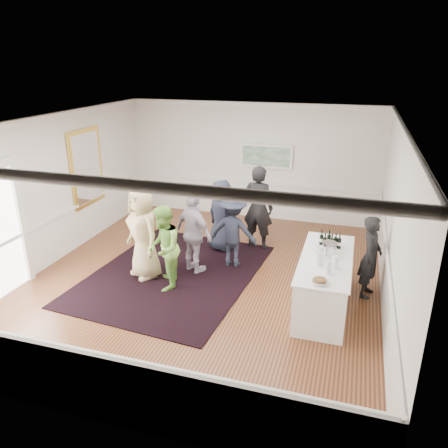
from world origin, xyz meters
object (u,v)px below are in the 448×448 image
(guest_green, at_px, (164,248))
(guest_dark_a, at_px, (233,231))
(guest_tan, at_px, (143,233))
(ice_bucket, at_px, (329,249))
(guest_lilac, at_px, (194,233))
(guest_dark_b, at_px, (258,207))
(bartender, at_px, (371,257))
(nut_bowl, at_px, (320,281))
(guest_navy, at_px, (222,216))
(serving_table, at_px, (324,282))

(guest_green, bearing_deg, guest_dark_a, 123.97)
(guest_tan, bearing_deg, ice_bucket, 34.78)
(guest_lilac, xyz_separation_m, guest_dark_b, (0.98, 1.65, 0.13))
(bartender, bearing_deg, guest_lilac, 100.64)
(guest_tan, height_order, guest_dark_b, guest_dark_b)
(guest_green, relative_size, guest_lilac, 0.97)
(nut_bowl, bearing_deg, guest_dark_b, 118.30)
(guest_dark_a, bearing_deg, guest_dark_b, -103.27)
(bartender, relative_size, nut_bowl, 5.87)
(guest_dark_a, relative_size, nut_bowl, 5.90)
(guest_dark_a, distance_m, nut_bowl, 2.93)
(guest_tan, xyz_separation_m, ice_bucket, (3.68, 0.04, 0.10))
(bartender, xyz_separation_m, guest_lilac, (-3.51, -0.05, 0.07))
(guest_lilac, relative_size, guest_dark_a, 1.08)
(guest_dark_a, distance_m, guest_navy, 0.89)
(bartender, xyz_separation_m, ice_bucket, (-0.74, -0.51, 0.28))
(nut_bowl, bearing_deg, ice_bucket, 87.35)
(guest_navy, distance_m, nut_bowl, 3.81)
(serving_table, bearing_deg, nut_bowl, -91.32)
(bartender, distance_m, guest_lilac, 3.51)
(guest_tan, relative_size, guest_lilac, 1.12)
(guest_tan, relative_size, ice_bucket, 7.48)
(guest_dark_a, bearing_deg, guest_navy, -55.23)
(bartender, bearing_deg, guest_tan, 106.88)
(guest_dark_b, height_order, nut_bowl, guest_dark_b)
(guest_tan, bearing_deg, nut_bowl, 17.61)
(bartender, height_order, guest_green, guest_green)
(bartender, distance_m, guest_navy, 3.53)
(guest_green, bearing_deg, ice_bucket, 77.30)
(guest_dark_a, xyz_separation_m, ice_bucket, (2.08, -1.00, 0.27))
(serving_table, bearing_deg, guest_dark_b, 127.92)
(nut_bowl, bearing_deg, serving_table, 88.68)
(guest_green, xyz_separation_m, guest_navy, (0.52, 2.10, 0.00))
(serving_table, relative_size, guest_navy, 1.40)
(guest_tan, bearing_deg, guest_dark_a, 67.02)
(bartender, distance_m, guest_dark_a, 2.86)
(bartender, distance_m, ice_bucket, 0.94)
(ice_bucket, bearing_deg, guest_dark_b, 130.28)
(serving_table, xyz_separation_m, guest_navy, (-2.54, 1.88, 0.36))
(bartender, xyz_separation_m, guest_dark_b, (-2.53, 1.61, 0.20))
(bartender, bearing_deg, ice_bucket, 134.21)
(bartender, relative_size, guest_green, 0.94)
(guest_dark_a, xyz_separation_m, nut_bowl, (2.02, -2.12, 0.20))
(ice_bucket, relative_size, nut_bowl, 0.96)
(guest_green, height_order, ice_bucket, guest_green)
(guest_navy, bearing_deg, ice_bucket, 172.68)
(guest_navy, bearing_deg, guest_dark_a, 150.42)
(guest_dark_b, relative_size, nut_bowl, 7.36)
(guest_green, height_order, guest_dark_b, guest_dark_b)
(bartender, xyz_separation_m, guest_tan, (-4.42, -0.54, 0.17))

